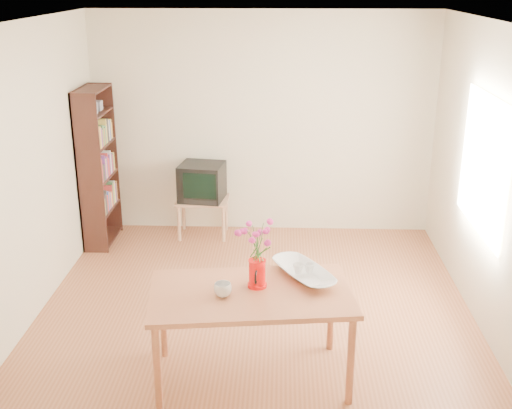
{
  "coord_description": "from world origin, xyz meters",
  "views": [
    {
      "loc": [
        0.22,
        -5.13,
        2.95
      ],
      "look_at": [
        0.0,
        0.3,
        1.0
      ],
      "focal_mm": 45.0,
      "sensor_mm": 36.0,
      "label": 1
    }
  ],
  "objects_px": {
    "table": "(251,301)",
    "mug": "(223,290)",
    "pitcher": "(257,274)",
    "television": "(202,181)",
    "bowl": "(304,252)"
  },
  "relations": [
    {
      "from": "pitcher",
      "to": "mug",
      "type": "distance_m",
      "value": 0.3
    },
    {
      "from": "mug",
      "to": "table",
      "type": "bearing_deg",
      "value": 158.19
    },
    {
      "from": "mug",
      "to": "television",
      "type": "bearing_deg",
      "value": -123.12
    },
    {
      "from": "table",
      "to": "mug",
      "type": "relative_size",
      "value": 12.23
    },
    {
      "from": "table",
      "to": "mug",
      "type": "xyz_separation_m",
      "value": [
        -0.2,
        -0.08,
        0.13
      ]
    },
    {
      "from": "table",
      "to": "mug",
      "type": "bearing_deg",
      "value": -165.88
    },
    {
      "from": "pitcher",
      "to": "bowl",
      "type": "xyz_separation_m",
      "value": [
        0.35,
        0.18,
        0.11
      ]
    },
    {
      "from": "pitcher",
      "to": "television",
      "type": "relative_size",
      "value": 0.4
    },
    {
      "from": "table",
      "to": "bowl",
      "type": "height_order",
      "value": "bowl"
    },
    {
      "from": "pitcher",
      "to": "mug",
      "type": "xyz_separation_m",
      "value": [
        -0.24,
        -0.16,
        -0.05
      ]
    },
    {
      "from": "pitcher",
      "to": "table",
      "type": "bearing_deg",
      "value": -112.05
    },
    {
      "from": "table",
      "to": "mug",
      "type": "height_order",
      "value": "mug"
    },
    {
      "from": "bowl",
      "to": "mug",
      "type": "bearing_deg",
      "value": -150.13
    },
    {
      "from": "table",
      "to": "television",
      "type": "relative_size",
      "value": 2.88
    },
    {
      "from": "table",
      "to": "pitcher",
      "type": "relative_size",
      "value": 7.16
    }
  ]
}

